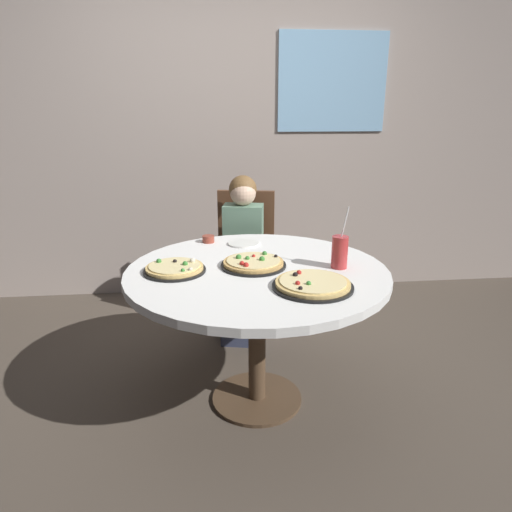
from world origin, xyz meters
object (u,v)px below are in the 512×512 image
(pizza_pepperoni, at_px, (175,268))
(sauce_bowl, at_px, (208,239))
(plate_small, at_px, (244,243))
(pizza_veggie, at_px, (253,263))
(soda_cup, at_px, (340,252))
(chair_wooden, at_px, (245,252))
(dining_table, at_px, (257,286))
(diner_child, at_px, (242,267))
(pizza_cheese, at_px, (313,284))

(pizza_pepperoni, bearing_deg, sauce_bowl, 71.46)
(pizza_pepperoni, distance_m, plate_small, 0.56)
(pizza_veggie, distance_m, soda_cup, 0.43)
(chair_wooden, height_order, plate_small, chair_wooden)
(dining_table, bearing_deg, sauce_bowl, 115.54)
(dining_table, height_order, diner_child, diner_child)
(dining_table, xyz_separation_m, pizza_veggie, (-0.01, 0.04, 0.11))
(sauce_bowl, bearing_deg, diner_child, 53.95)
(pizza_veggie, distance_m, pizza_cheese, 0.39)
(dining_table, height_order, sauce_bowl, sauce_bowl)
(pizza_cheese, bearing_deg, soda_cup, 52.86)
(pizza_cheese, distance_m, plate_small, 0.74)
(pizza_cheese, xyz_separation_m, sauce_bowl, (-0.45, 0.76, 0.00))
(soda_cup, relative_size, sauce_bowl, 4.38)
(pizza_veggie, distance_m, sauce_bowl, 0.50)
(chair_wooden, relative_size, diner_child, 0.88)
(chair_wooden, xyz_separation_m, pizza_pepperoni, (-0.42, -0.97, 0.24))
(chair_wooden, distance_m, sauce_bowl, 0.59)
(sauce_bowl, bearing_deg, pizza_pepperoni, -108.54)
(pizza_veggie, relative_size, plate_small, 1.81)
(pizza_cheese, distance_m, pizza_pepperoni, 0.67)
(pizza_pepperoni, xyz_separation_m, sauce_bowl, (0.16, 0.49, 0.00))
(pizza_pepperoni, bearing_deg, soda_cup, -1.72)
(chair_wooden, xyz_separation_m, pizza_veggie, (-0.03, -0.93, 0.24))
(pizza_cheese, distance_m, sauce_bowl, 0.89)
(dining_table, xyz_separation_m, chair_wooden, (0.02, 0.97, -0.13))
(pizza_veggie, bearing_deg, diner_child, 90.00)
(plate_small, bearing_deg, pizza_veggie, -87.39)
(chair_wooden, relative_size, soda_cup, 3.10)
(sauce_bowl, height_order, plate_small, sauce_bowl)
(diner_child, xyz_separation_m, soda_cup, (0.42, -0.82, 0.35))
(pizza_veggie, distance_m, plate_small, 0.39)
(soda_cup, bearing_deg, pizza_cheese, -127.14)
(soda_cup, bearing_deg, sauce_bowl, 141.21)
(pizza_cheese, bearing_deg, chair_wooden, 99.11)
(pizza_veggie, height_order, plate_small, pizza_veggie)
(pizza_pepperoni, bearing_deg, dining_table, -0.15)
(soda_cup, xyz_separation_m, plate_small, (-0.44, 0.45, -0.08))
(chair_wooden, bearing_deg, dining_table, -91.02)
(plate_small, bearing_deg, diner_child, 87.21)
(dining_table, distance_m, diner_child, 0.81)
(soda_cup, bearing_deg, pizza_veggie, 171.54)
(soda_cup, bearing_deg, chair_wooden, 111.26)
(pizza_pepperoni, relative_size, soda_cup, 0.98)
(pizza_veggie, relative_size, pizza_cheese, 0.91)
(pizza_cheese, height_order, pizza_pepperoni, pizza_pepperoni)
(pizza_veggie, bearing_deg, dining_table, -69.96)
(pizza_veggie, distance_m, pizza_pepperoni, 0.39)
(diner_child, xyz_separation_m, sauce_bowl, (-0.22, -0.30, 0.29))
(dining_table, bearing_deg, pizza_cheese, -51.36)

